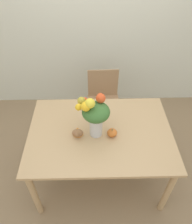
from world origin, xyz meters
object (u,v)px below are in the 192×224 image
object	(u,v)px
turkey_figurine	(78,132)
dining_chair_near_window	(103,101)
flower_vase	(95,114)
pumpkin	(112,133)

from	to	relation	value
turkey_figurine	dining_chair_near_window	size ratio (longest dim) A/B	0.16
flower_vase	pumpkin	xyz separation A→B (m)	(0.16, -0.03, -0.21)
flower_vase	pumpkin	bearing A→B (deg)	-11.16
flower_vase	turkey_figurine	bearing A→B (deg)	-174.50
pumpkin	turkey_figurine	world-z (taller)	same
turkey_figurine	flower_vase	bearing A→B (deg)	5.50
pumpkin	flower_vase	bearing A→B (deg)	168.84
flower_vase	pumpkin	size ratio (longest dim) A/B	4.89
pumpkin	dining_chair_near_window	size ratio (longest dim) A/B	0.11
pumpkin	turkey_figurine	bearing A→B (deg)	177.14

